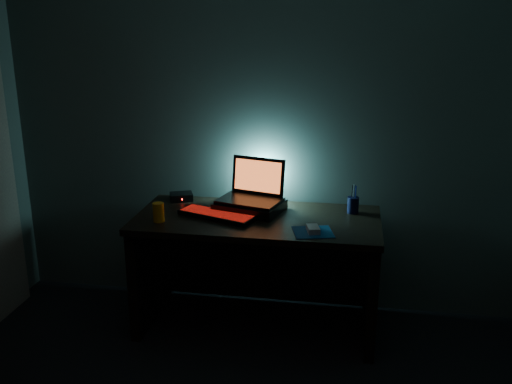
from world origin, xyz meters
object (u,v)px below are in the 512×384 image
at_px(juice_glass, 159,212).
at_px(router, 181,197).
at_px(keyboard, 217,215).
at_px(laptop, 253,191).
at_px(mouse, 313,229).
at_px(pen_cup, 353,205).

bearing_deg(juice_glass, router, 88.30).
height_order(keyboard, juice_glass, juice_glass).
bearing_deg(laptop, mouse, -26.91).
distance_m(laptop, router, 0.52).
bearing_deg(juice_glass, pen_cup, 17.14).
relative_size(keyboard, router, 2.85).
distance_m(mouse, pen_cup, 0.45).
relative_size(mouse, pen_cup, 1.04).
bearing_deg(pen_cup, router, 176.50).
relative_size(keyboard, juice_glass, 4.40).
height_order(laptop, router, laptop).
bearing_deg(juice_glass, mouse, -1.93).
distance_m(keyboard, mouse, 0.62).
bearing_deg(laptop, juice_glass, -132.18).
xyz_separation_m(keyboard, juice_glass, (-0.33, -0.13, 0.04)).
distance_m(mouse, router, 1.02).
height_order(keyboard, mouse, mouse).
bearing_deg(keyboard, laptop, 67.73).
distance_m(laptop, juice_glass, 0.62).
height_order(pen_cup, juice_glass, juice_glass).
relative_size(keyboard, mouse, 4.79).
bearing_deg(keyboard, router, 157.31).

